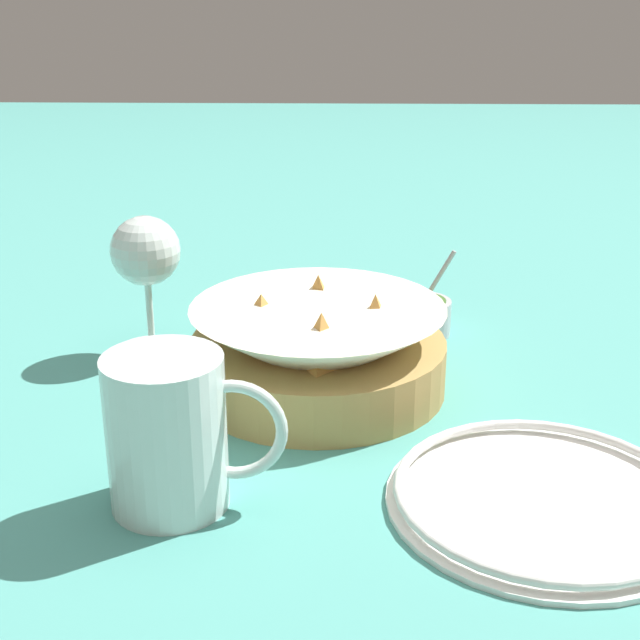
{
  "coord_description": "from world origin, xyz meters",
  "views": [
    {
      "loc": [
        -0.0,
        -0.8,
        0.36
      ],
      "look_at": [
        -0.02,
        -0.03,
        0.07
      ],
      "focal_mm": 50.0,
      "sensor_mm": 36.0,
      "label": 1
    }
  ],
  "objects_px": {
    "wine_glass": "(148,257)",
    "sauce_cup": "(423,315)",
    "side_plate": "(547,497)",
    "food_basket": "(319,351)",
    "beer_mug": "(173,438)"
  },
  "relations": [
    {
      "from": "side_plate",
      "to": "food_basket",
      "type": "bearing_deg",
      "value": 131.23
    },
    {
      "from": "sauce_cup",
      "to": "wine_glass",
      "type": "distance_m",
      "value": 0.3
    },
    {
      "from": "sauce_cup",
      "to": "beer_mug",
      "type": "relative_size",
      "value": 0.72
    },
    {
      "from": "wine_glass",
      "to": "side_plate",
      "type": "relative_size",
      "value": 0.62
    },
    {
      "from": "beer_mug",
      "to": "side_plate",
      "type": "bearing_deg",
      "value": 0.61
    },
    {
      "from": "wine_glass",
      "to": "sauce_cup",
      "type": "bearing_deg",
      "value": 11.0
    },
    {
      "from": "side_plate",
      "to": "wine_glass",
      "type": "bearing_deg",
      "value": 140.72
    },
    {
      "from": "food_basket",
      "to": "beer_mug",
      "type": "xyz_separation_m",
      "value": [
        -0.1,
        -0.2,
        0.02
      ]
    },
    {
      "from": "food_basket",
      "to": "beer_mug",
      "type": "distance_m",
      "value": 0.22
    },
    {
      "from": "food_basket",
      "to": "wine_glass",
      "type": "xyz_separation_m",
      "value": [
        -0.17,
        0.09,
        0.06
      ]
    },
    {
      "from": "wine_glass",
      "to": "side_plate",
      "type": "distance_m",
      "value": 0.46
    },
    {
      "from": "food_basket",
      "to": "wine_glass",
      "type": "bearing_deg",
      "value": 153.5
    },
    {
      "from": "sauce_cup",
      "to": "side_plate",
      "type": "bearing_deg",
      "value": -79.36
    },
    {
      "from": "sauce_cup",
      "to": "wine_glass",
      "type": "height_order",
      "value": "wine_glass"
    },
    {
      "from": "beer_mug",
      "to": "food_basket",
      "type": "bearing_deg",
      "value": 63.24
    }
  ]
}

